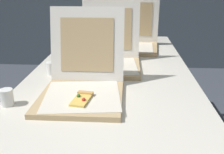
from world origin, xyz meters
TOP-DOWN VIEW (x-y plane):
  - table at (0.00, 0.59)m, footprint 0.90×2.16m
  - pizza_box_front at (-0.11, 0.34)m, footprint 0.37×0.44m
  - pizza_box_middle at (-0.02, 0.76)m, footprint 0.36×0.41m
  - pizza_box_back at (0.13, 1.21)m, footprint 0.40×0.40m
  - cup_white_near_left at (-0.41, 0.23)m, footprint 0.05×0.05m
  - cup_white_mid at (-0.33, 0.61)m, footprint 0.05×0.05m
  - cup_white_far at (-0.23, 0.97)m, footprint 0.05×0.05m

SIDE VIEW (x-z plane):
  - table at x=0.00m, z-range 0.32..1.05m
  - cup_white_near_left at x=-0.41m, z-range 0.73..0.80m
  - cup_white_mid at x=-0.33m, z-range 0.73..0.80m
  - cup_white_far at x=-0.23m, z-range 0.73..0.80m
  - pizza_box_front at x=-0.11m, z-range 0.60..0.97m
  - pizza_box_middle at x=-0.02m, z-range 0.60..0.98m
  - pizza_box_back at x=0.13m, z-range 0.60..0.98m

